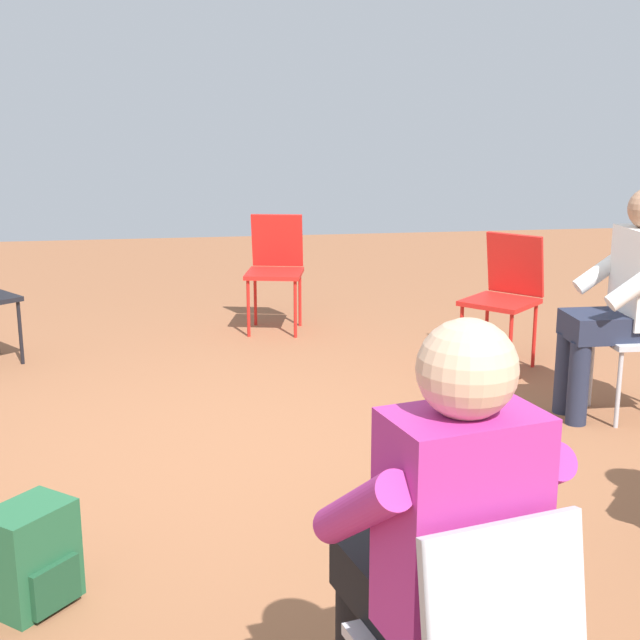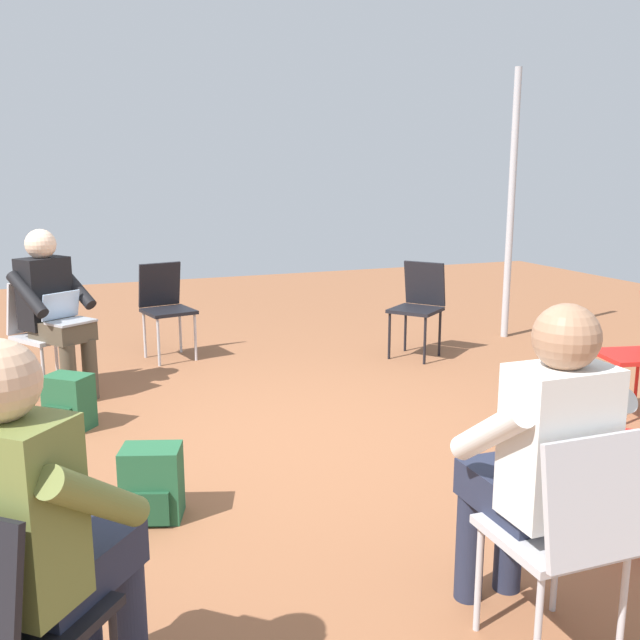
% 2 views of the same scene
% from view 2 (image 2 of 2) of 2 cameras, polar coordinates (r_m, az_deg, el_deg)
% --- Properties ---
extents(ground_plane, '(14.08, 14.08, 0.00)m').
position_cam_2_polar(ground_plane, '(4.43, -3.24, -10.04)').
color(ground_plane, brown).
extents(chair_west, '(0.44, 0.41, 0.85)m').
position_cam_2_polar(chair_west, '(2.58, 19.20, -15.48)').
color(chair_west, '#B7B7BC').
rests_on(chair_west, ground).
extents(chair_northeast, '(0.58, 0.56, 0.85)m').
position_cam_2_polar(chair_northeast, '(5.74, -21.38, -0.59)').
color(chair_northeast, '#B7B7BC').
rests_on(chair_northeast, ground).
extents(chair_east, '(0.51, 0.47, 0.85)m').
position_cam_2_polar(chair_east, '(6.49, -12.28, 1.31)').
color(chair_east, black).
rests_on(chair_east, ground).
extents(chair_southeast, '(0.57, 0.58, 0.85)m').
position_cam_2_polar(chair_southeast, '(6.46, 7.92, 1.43)').
color(chair_southeast, black).
rests_on(chair_southeast, ground).
extents(person_with_laptop, '(0.64, 0.63, 1.24)m').
position_cam_2_polar(person_with_laptop, '(5.57, -20.57, 1.16)').
color(person_with_laptop, '#4C4233').
rests_on(person_with_laptop, ground).
extents(person_in_white, '(0.53, 0.50, 1.24)m').
position_cam_2_polar(person_in_white, '(2.62, 17.16, -10.20)').
color(person_in_white, '#23283D').
rests_on(person_in_white, ground).
extents(person_in_olive, '(0.63, 0.63, 1.24)m').
position_cam_2_polar(person_in_olive, '(2.21, -21.66, -14.80)').
color(person_in_olive, '#23283D').
rests_on(person_in_olive, ground).
extents(backpack_near_laptop_user, '(0.30, 0.33, 0.36)m').
position_cam_2_polar(backpack_near_laptop_user, '(3.62, -13.27, -12.89)').
color(backpack_near_laptop_user, '#235B38').
rests_on(backpack_near_laptop_user, ground).
extents(backpack_by_empty_chair, '(0.33, 0.34, 0.36)m').
position_cam_2_polar(backpack_by_empty_chair, '(4.94, -19.41, -6.44)').
color(backpack_by_empty_chair, '#235B38').
rests_on(backpack_by_empty_chair, ground).
extents(tent_pole_near, '(0.07, 0.07, 2.61)m').
position_cam_2_polar(tent_pole_near, '(7.31, 15.04, 8.75)').
color(tent_pole_near, '#B2B2B7').
rests_on(tent_pole_near, ground).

